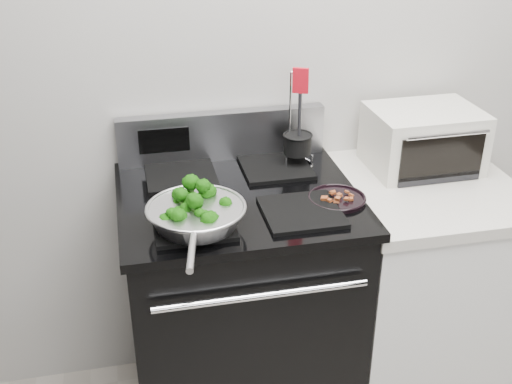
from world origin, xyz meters
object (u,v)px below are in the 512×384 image
object	(u,v)px
skillet	(196,215)
utensil_holder	(297,149)
toaster_oven	(423,139)
bacon_plate	(337,196)
gas_range	(239,307)

from	to	relation	value
skillet	utensil_holder	bearing A→B (deg)	52.44
utensil_holder	toaster_oven	size ratio (longest dim) A/B	0.94
skillet	utensil_holder	size ratio (longest dim) A/B	1.29
skillet	toaster_oven	xyz separation A→B (m)	(0.88, 0.33, 0.03)
utensil_holder	toaster_oven	world-z (taller)	utensil_holder
skillet	bacon_plate	size ratio (longest dim) A/B	2.50
toaster_oven	skillet	bearing A→B (deg)	-160.35
bacon_plate	toaster_oven	world-z (taller)	toaster_oven
gas_range	skillet	size ratio (longest dim) A/B	2.39
bacon_plate	toaster_oven	xyz separation A→B (m)	(0.41, 0.24, 0.06)
skillet	bacon_plate	distance (m)	0.48
bacon_plate	toaster_oven	size ratio (longest dim) A/B	0.48
utensil_holder	toaster_oven	xyz separation A→B (m)	(0.46, -0.04, 0.02)
gas_range	utensil_holder	world-z (taller)	utensil_holder
skillet	bacon_plate	xyz separation A→B (m)	(0.47, 0.09, -0.03)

